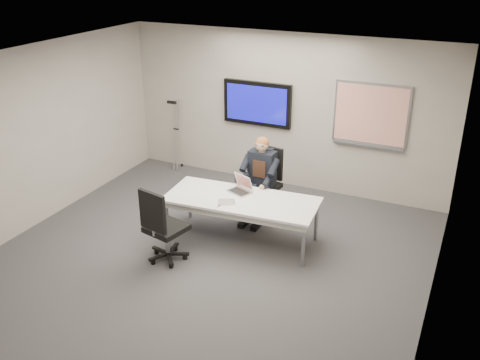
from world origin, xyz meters
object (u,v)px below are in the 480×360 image
at_px(seated_person, 258,188).
at_px(office_chair_far, 264,193).
at_px(laptop, 241,187).
at_px(conference_table, 242,203).
at_px(office_chair_near, 164,238).

bearing_deg(seated_person, office_chair_far, 91.09).
height_order(seated_person, laptop, seated_person).
distance_m(conference_table, office_chair_near, 1.26).
height_order(office_chair_far, seated_person, seated_person).
xyz_separation_m(conference_table, office_chair_near, (-0.74, -0.99, -0.26)).
xyz_separation_m(office_chair_near, laptop, (0.62, 1.23, 0.40)).
xyz_separation_m(office_chair_near, seated_person, (0.69, 1.71, 0.20)).
relative_size(conference_table, laptop, 5.31).
relative_size(conference_table, office_chair_far, 2.07).
height_order(conference_table, seated_person, seated_person).
bearing_deg(conference_table, seated_person, 89.81).
height_order(office_chair_near, seated_person, seated_person).
distance_m(office_chair_far, seated_person, 0.33).
height_order(conference_table, laptop, laptop).
distance_m(office_chair_near, laptop, 1.43).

